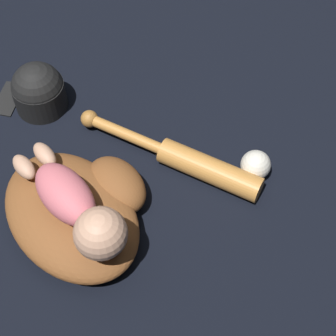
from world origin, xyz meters
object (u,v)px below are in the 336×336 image
(baseball_glove, at_px, (79,209))
(baseball_cap, at_px, (38,91))
(baby_figure, at_px, (78,209))
(baseball_bat, at_px, (189,161))
(baseball, at_px, (256,165))

(baseball_glove, xyz_separation_m, baseball_cap, (-0.35, 0.08, 0.01))
(baby_figure, bearing_deg, baseball_bat, 95.88)
(baseball_bat, relative_size, baseball, 6.11)
(baby_figure, bearing_deg, baseball_glove, 162.66)
(baseball_bat, bearing_deg, baseball, 50.87)
(baseball_bat, height_order, baseball_cap, baseball_cap)
(baseball_glove, xyz_separation_m, baseball_bat, (0.02, 0.28, -0.02))
(baseball_bat, bearing_deg, baseball_glove, -93.86)
(baby_figure, relative_size, baseball_bat, 0.80)
(baseball_cap, bearing_deg, baby_figure, -12.95)
(baseball, height_order, baseball_cap, baseball_cap)
(baby_figure, bearing_deg, baseball_cap, 167.05)
(baseball_bat, xyz_separation_m, baseball, (0.10, 0.12, 0.01))
(baseball_glove, distance_m, baseball, 0.42)
(baseball_glove, height_order, baby_figure, baby_figure)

